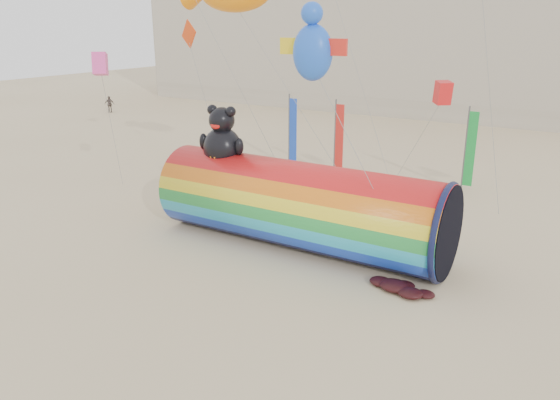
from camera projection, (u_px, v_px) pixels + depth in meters
The scene contains 7 objects.
ground at pixel (252, 259), 23.85m from camera, with size 160.00×160.00×0.00m, color #CCB58C.
hotel_building at pixel (386, 18), 63.84m from camera, with size 60.40×15.40×20.60m.
windsock_assembly at pixel (299, 203), 24.73m from camera, with size 13.56×4.13×6.25m.
kite_handler at pixel (410, 256), 22.28m from camera, with size 0.57×0.37×1.56m, color #505057.
fabric_bundle at pixel (399, 287), 20.97m from camera, with size 2.62×1.35×0.41m.
festival_banners at pixel (362, 140), 35.20m from camera, with size 12.51×1.54×5.20m.
flying_kites at pixel (300, 2), 25.73m from camera, with size 28.76×13.54×10.53m.
Camera 1 is at (12.39, -18.03, 9.91)m, focal length 35.00 mm.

